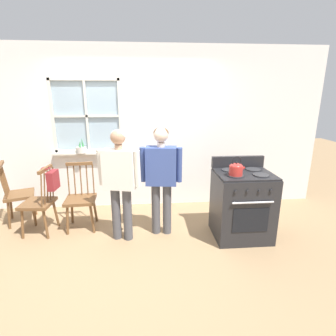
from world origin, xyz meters
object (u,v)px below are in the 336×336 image
object	(u,v)px
chair_center_cluster	(18,195)
kettle	(236,169)
potted_plant	(81,149)
chair_by_window	(39,203)
chair_near_wall	(81,199)
stove	(242,204)
person_elderly_left	(120,176)
person_teen_center	(161,172)
handbag	(53,180)

from	to	relation	value
chair_center_cluster	kettle	size ratio (longest dim) A/B	3.93
chair_center_cluster	potted_plant	world-z (taller)	potted_plant
chair_by_window	chair_near_wall	world-z (taller)	same
stove	person_elderly_left	bearing A→B (deg)	178.11
person_teen_center	chair_near_wall	bearing A→B (deg)	174.48
stove	kettle	world-z (taller)	kettle
chair_by_window	chair_center_cluster	distance (m)	0.57
stove	handbag	bearing A→B (deg)	173.22
chair_near_wall	handbag	bearing A→B (deg)	-162.27
chair_by_window	chair_near_wall	size ratio (longest dim) A/B	1.00
chair_near_wall	stove	bearing A→B (deg)	-14.12
person_elderly_left	kettle	bearing A→B (deg)	6.59
chair_center_cluster	handbag	bearing A→B (deg)	-139.36
person_teen_center	potted_plant	distance (m)	1.61
kettle	handbag	distance (m)	2.47
chair_near_wall	person_elderly_left	xyz separation A→B (m)	(0.63, -0.37, 0.46)
chair_near_wall	stove	distance (m)	2.31
stove	chair_near_wall	bearing A→B (deg)	169.30
person_teen_center	stove	size ratio (longest dim) A/B	1.40
kettle	chair_center_cluster	bearing A→B (deg)	165.28
chair_by_window	chair_near_wall	bearing A→B (deg)	105.32
person_teen_center	kettle	xyz separation A→B (m)	(0.93, -0.30, 0.11)
chair_near_wall	kettle	size ratio (longest dim) A/B	3.93
chair_by_window	stove	world-z (taller)	stove
chair_by_window	chair_center_cluster	world-z (taller)	same
chair_by_window	handbag	world-z (taller)	same
chair_by_window	kettle	size ratio (longest dim) A/B	3.93
chair_center_cluster	stove	distance (m)	3.34
chair_near_wall	person_teen_center	size ratio (longest dim) A/B	0.64
person_elderly_left	potted_plant	bearing A→B (deg)	137.58
chair_center_cluster	kettle	world-z (taller)	kettle
chair_near_wall	person_teen_center	distance (m)	1.29
chair_by_window	person_elderly_left	bearing A→B (deg)	81.70
person_teen_center	handbag	size ratio (longest dim) A/B	4.94
person_elderly_left	potted_plant	xyz separation A→B (m)	(-0.73, 1.08, 0.15)
person_elderly_left	handbag	distance (m)	0.98
person_teen_center	handbag	world-z (taller)	person_teen_center
chair_by_window	kettle	world-z (taller)	kettle
chair_near_wall	chair_center_cluster	distance (m)	1.03
potted_plant	handbag	size ratio (longest dim) A/B	0.82
potted_plant	chair_center_cluster	bearing A→B (deg)	-153.04
chair_by_window	kettle	xyz separation A→B (m)	(2.65, -0.46, 0.58)
person_elderly_left	handbag	xyz separation A→B (m)	(-0.94, 0.25, -0.11)
chair_center_cluster	person_elderly_left	world-z (taller)	person_elderly_left
chair_near_wall	chair_center_cluster	bearing A→B (deg)	162.27
chair_center_cluster	potted_plant	bearing A→B (deg)	-83.56
chair_by_window	chair_center_cluster	bearing A→B (deg)	-123.69
chair_near_wall	potted_plant	distance (m)	0.94
chair_by_window	potted_plant	size ratio (longest dim) A/B	3.87
chair_near_wall	handbag	distance (m)	0.49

